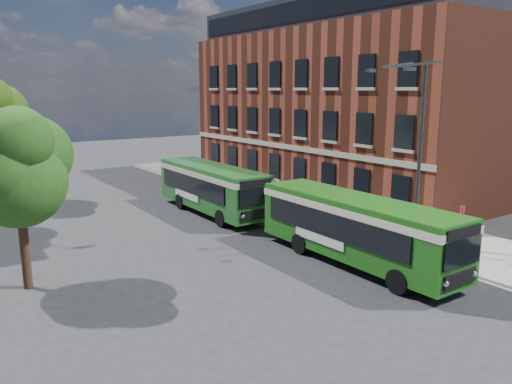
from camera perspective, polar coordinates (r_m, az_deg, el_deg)
ground at (r=23.70m, az=5.85°, el=-7.41°), size 120.00×120.00×0.00m
pavement at (r=33.92m, az=6.08°, el=-1.45°), size 6.00×48.00×0.15m
kerb_line at (r=32.07m, az=1.94°, el=-2.28°), size 0.12×48.00×0.01m
brick_office at (r=40.75m, az=10.15°, el=10.40°), size 12.10×26.00×14.20m
street_lamp at (r=24.75m, az=17.71°, el=4.31°), size 2.96×2.38×9.00m
bus_stop_sign at (r=24.73m, az=22.36°, el=-3.78°), size 0.35×0.08×2.52m
bus_front at (r=22.69m, az=11.36°, el=-3.61°), size 2.66×10.68×3.02m
bus_rear at (r=31.51m, az=-5.07°, el=0.83°), size 2.77×10.21×3.02m
pedestrian_a at (r=27.18m, az=18.74°, el=-3.37°), size 0.64×0.46×1.62m
pedestrian_b at (r=27.48m, az=15.52°, el=-2.84°), size 1.09×1.02×1.78m
tree_left at (r=20.82m, az=-25.49°, el=2.61°), size 4.23×4.03×7.15m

